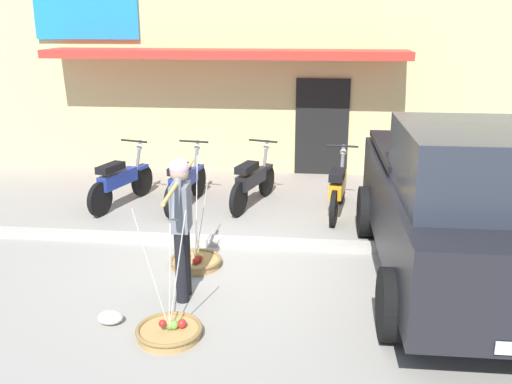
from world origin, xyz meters
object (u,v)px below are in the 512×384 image
motorcycle_end_of_row (338,188)px  parked_truck (463,206)px  motorcycle_second_in_row (185,182)px  motorcycle_third_in_row (253,181)px  motorcycle_nearest_shop (120,181)px  plastic_litter_bag (110,317)px  fruit_basket_left_side (196,261)px  fruit_basket_right_side (170,331)px  fruit_vendor (181,220)px

motorcycle_end_of_row → parked_truck: size_ratio=0.38×
motorcycle_second_in_row → motorcycle_third_in_row: same height
motorcycle_nearest_shop → motorcycle_end_of_row: 3.76m
motorcycle_second_in_row → plastic_litter_bag: (0.08, -3.99, -0.38)m
motorcycle_nearest_shop → motorcycle_end_of_row: same height
fruit_basket_left_side → motorcycle_second_in_row: (-0.69, 2.43, 0.38)m
motorcycle_second_in_row → motorcycle_end_of_row: 2.63m
fruit_basket_left_side → parked_truck: (3.31, -0.20, 0.96)m
fruit_basket_right_side → motorcycle_nearest_shop: bearing=115.0°
fruit_vendor → fruit_basket_right_side: size_ratio=1.22×
motorcycle_nearest_shop → fruit_basket_left_side: bearing=-52.3°
fruit_basket_right_side → motorcycle_third_in_row: 4.42m
motorcycle_nearest_shop → motorcycle_second_in_row: bearing=3.1°
motorcycle_third_in_row → motorcycle_end_of_row: (1.47, -0.29, 0.00)m
fruit_vendor → parked_truck: parked_truck is taller
fruit_basket_right_side → motorcycle_end_of_row: size_ratio=0.80×
motorcycle_third_in_row → parked_truck: 4.05m
motorcycle_second_in_row → motorcycle_nearest_shop: bearing=-176.9°
fruit_basket_left_side → plastic_litter_bag: (-0.61, -1.56, -0.00)m
fruit_basket_right_side → plastic_litter_bag: bearing=163.9°
motorcycle_second_in_row → motorcycle_end_of_row: bearing=-2.0°
fruit_vendor → motorcycle_nearest_shop: (-1.88, 3.25, -0.53)m
fruit_basket_right_side → motorcycle_second_in_row: (-0.79, 4.19, 0.38)m
fruit_basket_right_side → motorcycle_second_in_row: fruit_basket_right_side is taller
plastic_litter_bag → motorcycle_third_in_row: bearing=75.6°
motorcycle_third_in_row → plastic_litter_bag: motorcycle_third_in_row is taller
fruit_basket_left_side → fruit_basket_right_side: 1.76m
fruit_vendor → plastic_litter_bag: (-0.66, -0.68, -0.91)m
fruit_basket_right_side → motorcycle_nearest_shop: (-1.93, 4.13, 0.38)m
motorcycle_end_of_row → motorcycle_second_in_row: bearing=178.0°
parked_truck → plastic_litter_bag: parked_truck is taller
plastic_litter_bag → fruit_vendor: bearing=45.8°
motorcycle_end_of_row → motorcycle_nearest_shop: bearing=179.5°
fruit_basket_right_side → parked_truck: (3.21, 1.56, 0.96)m
fruit_basket_right_side → parked_truck: bearing=26.0°
fruit_basket_right_side → motorcycle_third_in_row: bearing=85.3°
fruit_vendor → fruit_basket_right_side: bearing=-86.7°
motorcycle_third_in_row → motorcycle_end_of_row: size_ratio=0.97×
motorcycle_nearest_shop → motorcycle_second_in_row: 1.14m
fruit_basket_left_side → motorcycle_nearest_shop: 3.02m
fruit_vendor → parked_truck: size_ratio=0.37×
motorcycle_second_in_row → parked_truck: 4.82m
fruit_vendor → motorcycle_second_in_row: 3.43m
fruit_basket_right_side → motorcycle_end_of_row: fruit_basket_right_side is taller
fruit_basket_left_side → motorcycle_end_of_row: (1.93, 2.34, 0.38)m
motorcycle_second_in_row → fruit_basket_right_side: bearing=-79.3°
motorcycle_end_of_row → plastic_litter_bag: bearing=-123.2°
motorcycle_nearest_shop → motorcycle_third_in_row: same height
fruit_basket_left_side → motorcycle_third_in_row: size_ratio=0.82×
motorcycle_nearest_shop → motorcycle_second_in_row: (1.14, 0.06, 0.00)m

